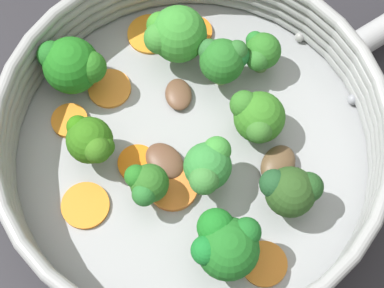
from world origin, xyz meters
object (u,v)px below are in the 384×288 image
object	(u,v)px
broccoli_floret_4	(291,191)
carrot_slice_5	(264,264)
carrot_slice_3	(110,88)
carrot_slice_4	(194,32)
broccoli_floret_6	(175,34)
mushroom_piece_1	(178,94)
mushroom_piece_2	(164,159)
broccoli_floret_8	(261,52)
broccoli_floret_3	(147,184)
broccoli_floret_9	(257,117)
broccoli_floret_1	(226,245)
skillet	(192,155)
broccoli_floret_7	(91,141)
carrot_slice_0	(70,121)
mushroom_piece_0	(278,164)
broccoli_floret_2	(72,65)
carrot_slice_2	(150,34)
carrot_slice_1	(137,164)
broccoli_floret_0	(208,166)
carrot_slice_7	(173,186)
carrot_slice_6	(85,205)

from	to	relation	value
broccoli_floret_4	carrot_slice_5	bearing A→B (deg)	132.85
carrot_slice_3	carrot_slice_4	bearing A→B (deg)	-78.12
broccoli_floret_6	mushroom_piece_1	distance (m)	0.05
broccoli_floret_6	mushroom_piece_2	distance (m)	0.10
broccoli_floret_8	broccoli_floret_3	bearing A→B (deg)	115.77
broccoli_floret_9	carrot_slice_3	bearing A→B (deg)	46.82
broccoli_floret_1	broccoli_floret_3	distance (m)	0.08
skillet	carrot_slice_3	bearing A→B (deg)	25.02
mushroom_piece_2	broccoli_floret_7	bearing A→B (deg)	58.27
broccoli_floret_9	broccoli_floret_8	bearing A→B (deg)	-31.18
carrot_slice_0	mushroom_piece_0	xyz separation A→B (m)	(-0.11, -0.13, 0.00)
broccoli_floret_9	broccoli_floret_2	bearing A→B (deg)	47.86
broccoli_floret_1	mushroom_piece_0	distance (m)	0.09
broccoli_floret_1	broccoli_floret_4	xyz separation A→B (m)	(0.02, -0.06, -0.01)
broccoli_floret_7	broccoli_floret_6	bearing A→B (deg)	-59.88
carrot_slice_2	broccoli_floret_2	xyz separation A→B (m)	(-0.02, 0.07, 0.03)
carrot_slice_5	broccoli_floret_1	bearing A→B (deg)	52.44
skillet	carrot_slice_1	world-z (taller)	carrot_slice_1
broccoli_floret_2	broccoli_floret_6	xyz separation A→B (m)	(-0.01, -0.09, 0.00)
carrot_slice_5	mushroom_piece_1	distance (m)	0.16
carrot_slice_0	carrot_slice_3	distance (m)	0.04
carrot_slice_4	broccoli_floret_8	world-z (taller)	broccoli_floret_8
carrot_slice_4	broccoli_floret_4	xyz separation A→B (m)	(-0.17, 0.00, 0.03)
broccoli_floret_8	broccoli_floret_9	bearing A→B (deg)	148.82
broccoli_floret_2	broccoli_floret_1	bearing A→B (deg)	-166.83
carrot_slice_2	broccoli_floret_4	world-z (taller)	broccoli_floret_4
broccoli_floret_3	mushroom_piece_2	bearing A→B (deg)	-48.42
skillet	carrot_slice_4	size ratio (longest dim) A/B	9.43
carrot_slice_2	broccoli_floret_0	size ratio (longest dim) A/B	0.82
carrot_slice_7	broccoli_floret_0	bearing A→B (deg)	-102.48
carrot_slice_5	broccoli_floret_4	xyz separation A→B (m)	(0.04, -0.04, 0.03)
carrot_slice_0	broccoli_floret_9	bearing A→B (deg)	-118.64
carrot_slice_2	broccoli_floret_9	xyz separation A→B (m)	(-0.12, -0.04, 0.02)
carrot_slice_4	broccoli_floret_8	xyz separation A→B (m)	(-0.05, -0.03, 0.02)
carrot_slice_0	broccoli_floret_8	size ratio (longest dim) A/B	0.74
carrot_slice_3	broccoli_floret_3	world-z (taller)	broccoli_floret_3
broccoli_floret_0	broccoli_floret_6	bearing A→B (deg)	-12.90
carrot_slice_1	broccoli_floret_8	bearing A→B (deg)	-74.21
carrot_slice_7	broccoli_floret_2	distance (m)	0.13
carrot_slice_3	broccoli_floret_7	xyz separation A→B (m)	(-0.05, 0.03, 0.03)
carrot_slice_3	broccoli_floret_2	size ratio (longest dim) A/B	0.67
broccoli_floret_7	broccoli_floret_9	world-z (taller)	broccoli_floret_7
carrot_slice_3	broccoli_floret_8	xyz separation A→B (m)	(-0.04, -0.12, 0.02)
broccoli_floret_0	broccoli_floret_9	bearing A→B (deg)	-68.06
carrot_slice_1	carrot_slice_3	bearing A→B (deg)	-5.26
carrot_slice_0	carrot_slice_6	bearing A→B (deg)	167.65
broccoli_floret_2	broccoli_floret_8	xyz separation A→B (m)	(-0.05, -0.14, -0.01)
broccoli_floret_8	carrot_slice_2	bearing A→B (deg)	45.12
carrot_slice_6	mushroom_piece_0	world-z (taller)	mushroom_piece_0
skillet	carrot_slice_4	distance (m)	0.11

